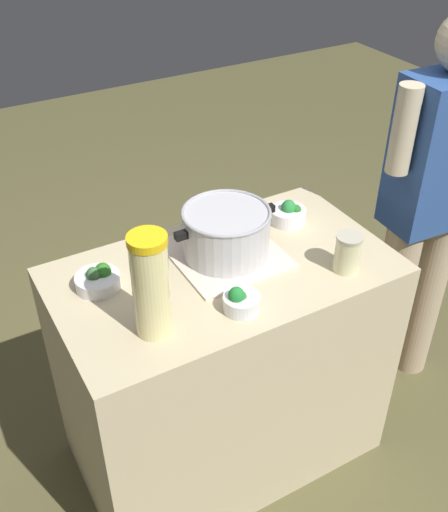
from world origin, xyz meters
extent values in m
plane|color=brown|center=(0.00, 0.00, 0.00)|extent=(8.00, 8.00, 0.00)
cube|color=#BFAF89|center=(0.00, 0.00, 0.44)|extent=(1.08, 0.62, 0.88)
cube|color=beige|center=(0.04, 0.06, 0.89)|extent=(0.34, 0.35, 0.01)
cylinder|color=#B7B7BC|center=(0.04, 0.06, 0.97)|extent=(0.28, 0.28, 0.15)
torus|color=#99999E|center=(0.04, 0.06, 1.04)|extent=(0.28, 0.28, 0.01)
cube|color=black|center=(-0.11, 0.06, 1.01)|extent=(0.04, 0.02, 0.02)
cube|color=black|center=(0.20, 0.06, 1.01)|extent=(0.04, 0.02, 0.02)
cylinder|color=beige|center=(-0.31, -0.15, 1.03)|extent=(0.10, 0.10, 0.29)
cylinder|color=yellow|center=(-0.31, -0.15, 1.19)|extent=(0.11, 0.11, 0.02)
ellipsoid|color=yellow|center=(-0.29, -0.15, 1.06)|extent=(0.04, 0.04, 0.01)
cylinder|color=beige|center=(0.33, -0.19, 0.94)|extent=(0.08, 0.08, 0.12)
cylinder|color=#B2AD99|center=(0.33, -0.19, 1.00)|extent=(0.08, 0.08, 0.01)
cylinder|color=silver|center=(0.33, 0.13, 0.91)|extent=(0.13, 0.13, 0.05)
ellipsoid|color=#267D37|center=(0.33, 0.13, 0.94)|extent=(0.05, 0.05, 0.06)
ellipsoid|color=#236523|center=(0.35, 0.12, 0.93)|extent=(0.04, 0.04, 0.04)
cylinder|color=silver|center=(-0.38, 0.11, 0.90)|extent=(0.14, 0.14, 0.04)
ellipsoid|color=#276B1F|center=(-0.35, 0.11, 0.93)|extent=(0.05, 0.05, 0.06)
ellipsoid|color=#376535|center=(-0.38, 0.11, 0.93)|extent=(0.04, 0.04, 0.05)
cylinder|color=silver|center=(-0.05, -0.19, 0.91)|extent=(0.11, 0.11, 0.05)
ellipsoid|color=#1F792F|center=(-0.07, -0.19, 0.94)|extent=(0.05, 0.05, 0.05)
ellipsoid|color=#2A7833|center=(-0.06, -0.19, 0.93)|extent=(0.04, 0.04, 0.04)
cylinder|color=tan|center=(0.77, -0.03, 0.40)|extent=(0.14, 0.14, 0.81)
cylinder|color=tan|center=(0.97, -0.03, 0.40)|extent=(0.14, 0.14, 0.81)
cube|color=navy|center=(0.87, -0.03, 1.09)|extent=(0.35, 0.22, 0.56)
cylinder|color=#BCAE8F|center=(0.66, -0.03, 1.22)|extent=(0.08, 0.08, 0.30)
camera|label=1|loc=(-0.75, -1.33, 2.03)|focal=42.55mm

